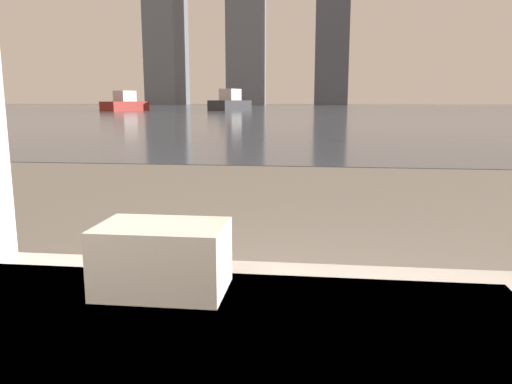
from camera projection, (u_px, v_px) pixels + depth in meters
towel_stack at (163, 258)px, 1.16m from camera, size 0.29×0.19×0.16m
harbor_water at (315, 109)px, 61.09m from camera, size 180.00×110.00×0.01m
harbor_boat_1 at (125, 104)px, 47.72m from camera, size 3.38×5.35×1.90m
harbor_boat_3 at (230, 103)px, 50.22m from camera, size 3.72×6.01×2.13m
skyline_tower_2 at (332, 29)px, 112.34m from camera, size 7.48×6.42×33.71m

